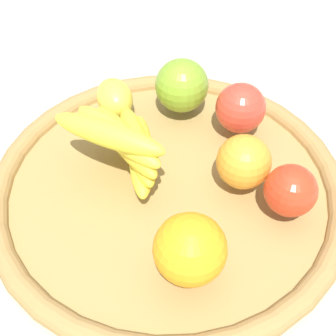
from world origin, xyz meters
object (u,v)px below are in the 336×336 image
Objects in this scene: orange_0 at (244,162)px; orange_1 at (190,249)px; apple_2 at (241,108)px; apple_1 at (291,191)px; lemon_0 at (115,98)px; apple_0 at (182,85)px; banana_bunch at (126,142)px.

orange_0 is 0.87× the size of orange_1.
orange_0 is at bearing 99.14° from orange_1.
apple_1 is at bearing -35.91° from apple_2.
lemon_0 is 0.29m from orange_1.
apple_0 is at bearing 153.84° from orange_0.
orange_1 reaches higher than apple_1.
orange_0 is 1.08× the size of apple_1.
orange_0 is at bearing -1.39° from lemon_0.
apple_2 is (-0.08, 0.24, -0.00)m from orange_1.
apple_1 is 0.16m from apple_2.
apple_1 is at bearing 18.34° from banana_bunch.
lemon_0 is 0.87× the size of orange_1.
banana_bunch is (0.09, -0.08, 0.02)m from lemon_0.
apple_0 reaches higher than apple_2.
banana_bunch reaches higher than orange_1.
orange_1 is (0.02, -0.15, 0.01)m from orange_0.
lemon_0 is 0.12m from banana_bunch.
banana_bunch is (-0.16, 0.08, 0.01)m from orange_1.
orange_0 is (0.22, -0.01, 0.01)m from lemon_0.
apple_0 is 1.22× the size of apple_1.
apple_2 is at bearing 7.80° from apple_0.
apple_0 is at bearing 43.96° from lemon_0.
orange_0 is at bearing -26.16° from apple_0.
apple_0 reaches higher than orange_0.
lemon_0 is at bearing 178.03° from apple_1.
banana_bunch is 2.20× the size of apple_2.
banana_bunch reaches higher than orange_0.
orange_1 is 0.15m from apple_1.
banana_bunch reaches higher than lemon_0.
orange_0 is 0.07m from apple_1.
orange_0 is 0.98× the size of apple_2.
orange_1 is (0.25, -0.16, 0.01)m from lemon_0.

